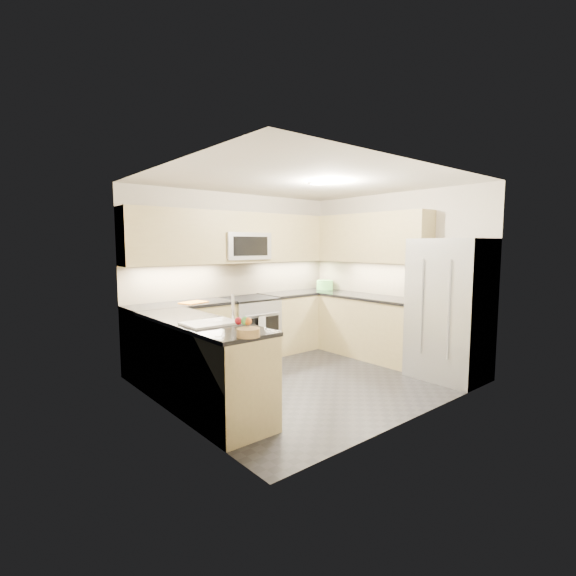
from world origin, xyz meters
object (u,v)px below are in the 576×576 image
at_px(refrigerator, 450,309).
at_px(cutting_board, 194,302).
at_px(microwave, 243,246).
at_px(utensil_bowl, 325,285).
at_px(gas_range, 249,329).
at_px(fruit_basket, 248,333).

relative_size(refrigerator, cutting_board, 5.21).
distance_m(microwave, refrigerator, 3.04).
height_order(utensil_bowl, cutting_board, utensil_bowl).
distance_m(gas_range, utensil_bowl, 1.71).
distance_m(gas_range, cutting_board, 1.05).
bearing_deg(fruit_basket, gas_range, 55.45).
xyz_separation_m(microwave, cutting_board, (-0.92, -0.16, -0.75)).
distance_m(utensil_bowl, fruit_basket, 3.87).
distance_m(gas_range, fruit_basket, 2.76).
height_order(microwave, fruit_basket, microwave).
xyz_separation_m(gas_range, cutting_board, (-0.92, -0.04, 0.49)).
xyz_separation_m(cutting_board, fruit_basket, (-0.61, -2.20, 0.03)).
distance_m(gas_range, microwave, 1.25).
bearing_deg(utensil_bowl, gas_range, -179.77).
xyz_separation_m(gas_range, fruit_basket, (-1.54, -2.23, 0.52)).
bearing_deg(cutting_board, fruit_basket, -105.65).
height_order(utensil_bowl, fruit_basket, utensil_bowl).
height_order(microwave, refrigerator, microwave).
bearing_deg(microwave, gas_range, -90.00).
height_order(refrigerator, utensil_bowl, refrigerator).
bearing_deg(fruit_basket, utensil_bowl, 35.37).
relative_size(gas_range, microwave, 1.20).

